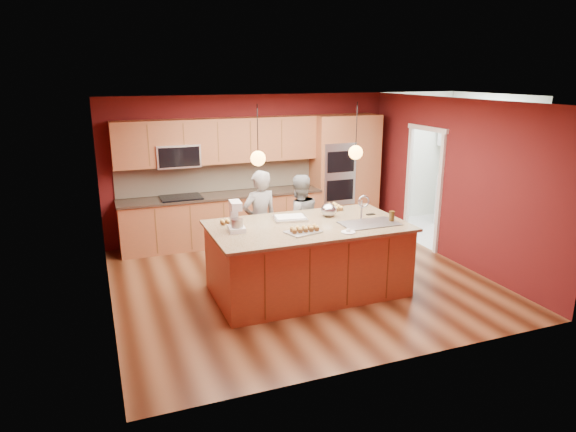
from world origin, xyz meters
name	(u,v)px	position (x,y,z in m)	size (l,w,h in m)	color
floor	(300,281)	(0.00, 0.00, 0.00)	(5.50, 5.50, 0.00)	#45210F
ceiling	(301,101)	(0.00, 0.00, 2.70)	(5.50, 5.50, 0.00)	white
wall_back	(251,167)	(0.00, 2.50, 1.35)	(5.50, 5.50, 0.00)	#561414
wall_front	(394,247)	(0.00, -2.50, 1.35)	(5.50, 5.50, 0.00)	#561414
wall_left	(103,213)	(-2.75, 0.00, 1.35)	(5.00, 5.00, 0.00)	#561414
wall_right	(454,181)	(2.75, 0.00, 1.35)	(5.00, 5.00, 0.00)	#561414
cabinet_run	(220,191)	(-0.68, 2.25, 0.98)	(3.74, 0.64, 2.30)	#995939
oven_column	(344,174)	(1.85, 2.19, 1.15)	(1.30, 0.62, 2.30)	#995939
doorway_trim	(423,189)	(2.73, 0.80, 1.05)	(0.08, 1.11, 2.20)	white
laundry_room	(484,133)	(4.35, 1.20, 1.95)	(2.60, 2.70, 2.70)	beige
pendant_left	(258,158)	(-0.78, -0.40, 2.00)	(0.20, 0.20, 0.80)	black
pendant_right	(356,152)	(0.67, -0.40, 2.00)	(0.20, 0.20, 0.80)	black
island	(309,258)	(-0.04, -0.40, 0.52)	(2.77, 1.54, 1.40)	#995939
person_left	(260,222)	(-0.44, 0.62, 0.82)	(0.60, 0.39, 1.64)	black
person_right	(299,221)	(0.23, 0.62, 0.76)	(0.74, 0.58, 1.53)	gray
stand_mixer	(236,218)	(-1.08, -0.32, 1.19)	(0.24, 0.32, 0.41)	white
sheet_cake	(290,218)	(-0.20, -0.06, 1.04)	(0.53, 0.42, 0.05)	silver
cooling_rack	(303,232)	(-0.26, -0.72, 1.03)	(0.44, 0.32, 0.02)	#B0B2B7
mixing_bowl	(329,210)	(0.40, -0.11, 1.11)	(0.24, 0.24, 0.20)	#ADAFB4
plate	(348,232)	(0.30, -0.95, 1.03)	(0.19, 0.19, 0.01)	white
tumbler	(392,216)	(1.14, -0.68, 1.09)	(0.08, 0.08, 0.15)	#3D2A0D
phone	(371,214)	(1.04, -0.26, 1.02)	(0.13, 0.07, 0.01)	black
cupcakes_left	(230,221)	(-1.06, 0.04, 1.05)	(0.29, 0.14, 0.06)	#DBAC51
cupcakes_rack	(305,229)	(-0.25, -0.73, 1.07)	(0.40, 0.16, 0.07)	#DBAC51
cupcakes_right	(335,207)	(0.68, 0.23, 1.05)	(0.17, 0.33, 0.07)	#DBAC51
washer	(485,213)	(4.20, 0.79, 0.47)	(0.58, 0.60, 0.93)	white
dryer	(459,201)	(4.18, 1.55, 0.53)	(0.65, 0.67, 1.05)	white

